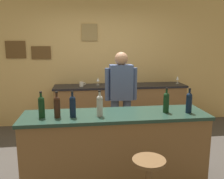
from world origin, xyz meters
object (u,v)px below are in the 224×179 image
(bartender, at_px, (121,95))
(wine_bottle_a, at_px, (41,106))
(wine_bottle_b, at_px, (57,106))
(wine_glass_a, at_px, (98,80))
(wine_bottle_d, at_px, (100,105))
(wine_glass_b, at_px, (177,78))
(wine_bottle_c, at_px, (73,106))
(coffee_mug, at_px, (82,84))
(wine_bottle_f, at_px, (189,102))
(wine_bottle_e, at_px, (166,102))

(bartender, height_order, wine_bottle_a, bartender)
(bartender, relative_size, wine_bottle_a, 5.29)
(wine_bottle_b, relative_size, wine_glass_a, 1.97)
(wine_bottle_d, bearing_deg, wine_glass_b, 49.87)
(wine_bottle_a, distance_m, wine_bottle_c, 0.35)
(coffee_mug, bearing_deg, wine_bottle_a, -102.70)
(wine_bottle_b, distance_m, wine_bottle_f, 1.58)
(wine_bottle_a, bearing_deg, wine_bottle_e, 0.81)
(coffee_mug, bearing_deg, bartender, -59.11)
(wine_bottle_a, relative_size, wine_bottle_f, 1.00)
(bartender, xyz_separation_m, wine_bottle_c, (-0.74, -1.04, 0.12))
(wine_bottle_d, bearing_deg, wine_bottle_a, 177.49)
(wine_bottle_c, bearing_deg, coffee_mug, 86.89)
(wine_bottle_a, height_order, wine_glass_a, wine_bottle_a)
(wine_bottle_d, height_order, wine_glass_b, wine_bottle_d)
(wine_bottle_c, bearing_deg, wine_bottle_a, 176.19)
(wine_bottle_e, relative_size, wine_bottle_f, 1.00)
(wine_bottle_b, bearing_deg, wine_bottle_f, -0.42)
(wine_bottle_a, distance_m, wine_bottle_d, 0.66)
(wine_bottle_f, height_order, coffee_mug, wine_bottle_f)
(bartender, distance_m, wine_bottle_a, 1.49)
(wine_bottle_c, relative_size, wine_bottle_f, 1.00)
(wine_bottle_a, bearing_deg, wine_bottle_f, -0.96)
(bartender, bearing_deg, wine_bottle_e, -68.55)
(wine_bottle_a, height_order, wine_glass_b, wine_bottle_a)
(wine_bottle_a, distance_m, wine_glass_b, 3.31)
(wine_bottle_b, relative_size, wine_bottle_c, 1.00)
(wine_bottle_b, xyz_separation_m, wine_bottle_d, (0.49, -0.01, 0.00))
(wine_bottle_c, bearing_deg, wine_bottle_d, -1.04)
(bartender, distance_m, wine_glass_b, 1.82)
(wine_bottle_f, bearing_deg, wine_bottle_b, 179.58)
(wine_bottle_d, relative_size, wine_glass_b, 1.97)
(coffee_mug, bearing_deg, wine_bottle_f, -58.40)
(wine_bottle_d, distance_m, wine_glass_a, 2.21)
(wine_bottle_f, relative_size, coffee_mug, 2.45)
(wine_bottle_d, xyz_separation_m, coffee_mug, (-0.20, 2.09, -0.11))
(wine_bottle_a, bearing_deg, coffee_mug, 77.30)
(bartender, relative_size, wine_glass_b, 10.45)
(wine_bottle_b, relative_size, wine_glass_b, 1.97)
(wine_bottle_a, height_order, wine_bottle_e, same)
(wine_bottle_d, bearing_deg, wine_glass_a, 86.35)
(wine_bottle_f, bearing_deg, wine_bottle_c, 179.75)
(wine_bottle_a, height_order, coffee_mug, wine_bottle_a)
(wine_bottle_c, distance_m, wine_bottle_e, 1.13)
(wine_bottle_c, bearing_deg, wine_glass_b, 45.37)
(wine_glass_b, bearing_deg, wine_glass_a, 179.32)
(wine_bottle_c, distance_m, wine_glass_a, 2.25)
(wine_bottle_d, relative_size, wine_bottle_f, 1.00)
(wine_bottle_b, height_order, wine_bottle_e, same)
(bartender, distance_m, wine_bottle_c, 1.28)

